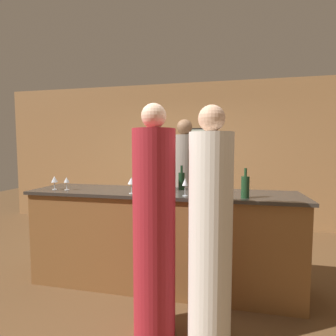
# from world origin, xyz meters

# --- Properties ---
(ground_plane) EXTENTS (14.00, 14.00, 0.00)m
(ground_plane) POSITION_xyz_m (0.00, 0.00, 0.00)
(ground_plane) COLOR brown
(back_wall) EXTENTS (8.00, 0.08, 2.80)m
(back_wall) POSITION_xyz_m (0.00, 2.42, 1.40)
(back_wall) COLOR #A37547
(back_wall) RESTS_ON ground_plane
(bar_counter) EXTENTS (2.94, 0.68, 1.07)m
(bar_counter) POSITION_xyz_m (0.00, 0.00, 0.53)
(bar_counter) COLOR brown
(bar_counter) RESTS_ON ground_plane
(bartender) EXTENTS (0.35, 0.35, 1.93)m
(bartender) POSITION_xyz_m (0.13, 0.81, 0.90)
(bartender) COLOR gray
(bartender) RESTS_ON ground_plane
(guest_0) EXTENTS (0.34, 0.34, 1.87)m
(guest_0) POSITION_xyz_m (0.57, -0.76, 0.87)
(guest_0) COLOR silver
(guest_0) RESTS_ON ground_plane
(guest_1) EXTENTS (0.34, 0.34, 1.89)m
(guest_1) POSITION_xyz_m (0.12, -0.77, 0.88)
(guest_1) COLOR maroon
(guest_1) RESTS_ON ground_plane
(wine_bottle_0) EXTENTS (0.07, 0.07, 0.28)m
(wine_bottle_0) POSITION_xyz_m (0.19, 0.17, 1.17)
(wine_bottle_0) COLOR black
(wine_bottle_0) RESTS_ON bar_counter
(wine_bottle_1) EXTENTS (0.08, 0.08, 0.29)m
(wine_bottle_1) POSITION_xyz_m (0.87, -0.20, 1.18)
(wine_bottle_1) COLOR #19381E
(wine_bottle_1) RESTS_ON bar_counter
(ice_bucket) EXTENTS (0.18, 0.18, 0.21)m
(ice_bucket) POSITION_xyz_m (-0.01, 0.09, 1.17)
(ice_bucket) COLOR silver
(ice_bucket) RESTS_ON bar_counter
(wine_glass_0) EXTENTS (0.06, 0.06, 0.18)m
(wine_glass_0) POSITION_xyz_m (0.29, -0.22, 1.20)
(wine_glass_0) COLOR silver
(wine_glass_0) RESTS_ON bar_counter
(wine_glass_1) EXTENTS (0.06, 0.06, 0.15)m
(wine_glass_1) POSITION_xyz_m (-1.07, -0.13, 1.17)
(wine_glass_1) COLOR silver
(wine_glass_1) RESTS_ON bar_counter
(wine_glass_2) EXTENTS (0.07, 0.07, 0.15)m
(wine_glass_2) POSITION_xyz_m (-1.22, -0.15, 1.18)
(wine_glass_2) COLOR silver
(wine_glass_2) RESTS_ON bar_counter
(wine_glass_3) EXTENTS (0.08, 0.08, 0.15)m
(wine_glass_3) POSITION_xyz_m (0.06, -0.08, 1.18)
(wine_glass_3) COLOR silver
(wine_glass_3) RESTS_ON bar_counter
(wine_glass_4) EXTENTS (0.08, 0.08, 0.17)m
(wine_glass_4) POSITION_xyz_m (-0.27, -0.21, 1.20)
(wine_glass_4) COLOR silver
(wine_glass_4) RESTS_ON bar_counter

